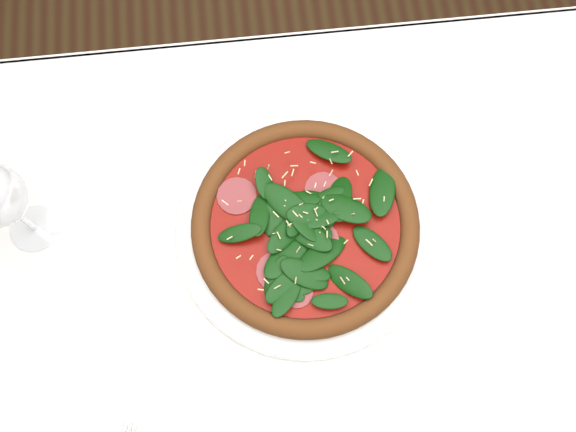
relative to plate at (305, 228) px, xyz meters
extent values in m
plane|color=brown|center=(0.05, -0.06, -0.76)|extent=(6.00, 6.00, 0.00)
cube|color=silver|center=(0.05, -0.06, -0.03)|extent=(1.20, 0.80, 0.04)
cylinder|color=#492D1D|center=(-0.49, 0.28, -0.40)|extent=(0.06, 0.06, 0.71)
cylinder|color=#492D1D|center=(0.59, 0.28, -0.40)|extent=(0.06, 0.06, 0.71)
cube|color=silver|center=(0.05, 0.34, -0.12)|extent=(1.20, 0.01, 0.22)
cylinder|color=silver|center=(0.00, 0.00, 0.00)|extent=(0.38, 0.38, 0.01)
torus|color=silver|center=(0.00, 0.00, 0.00)|extent=(0.38, 0.38, 0.01)
cylinder|color=brown|center=(0.00, 0.00, 0.01)|extent=(0.38, 0.38, 0.01)
torus|color=#974F22|center=(0.00, 0.00, 0.02)|extent=(0.39, 0.39, 0.03)
cylinder|color=#8F1205|center=(0.00, 0.00, 0.02)|extent=(0.32, 0.32, 0.00)
cylinder|color=#963D3C|center=(0.00, 0.00, 0.02)|extent=(0.28, 0.28, 0.00)
ellipsoid|color=#0B380A|center=(0.00, 0.00, 0.03)|extent=(0.31, 0.31, 0.03)
cylinder|color=beige|center=(0.00, 0.00, 0.04)|extent=(0.28, 0.28, 0.00)
cylinder|color=white|center=(-0.40, 0.04, -0.01)|extent=(0.07, 0.07, 0.00)
cylinder|color=white|center=(-0.40, 0.04, 0.04)|extent=(0.01, 0.01, 0.10)
camera|label=1|loc=(-0.05, -0.28, 0.90)|focal=40.00mm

